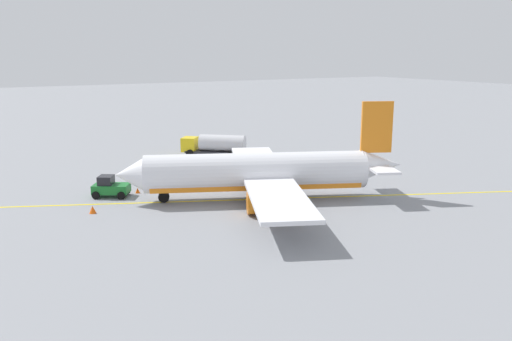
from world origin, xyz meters
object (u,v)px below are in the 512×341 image
airplane (261,173)px  safety_cone_nose (93,209)px  safety_cone_wingtip (138,190)px  fuel_tanker (215,145)px  pushback_tug (110,187)px  refueling_worker (244,162)px

airplane → safety_cone_nose: bearing=-13.1°
safety_cone_wingtip → safety_cone_nose: bearing=40.2°
fuel_tanker → pushback_tug: bearing=36.6°
fuel_tanker → safety_cone_nose: size_ratio=12.67×
fuel_tanker → safety_cone_nose: bearing=40.9°
pushback_tug → airplane: bearing=146.3°
safety_cone_nose → airplane: bearing=166.9°
airplane → pushback_tug: airplane is taller
refueling_worker → safety_cone_nose: refueling_worker is taller
refueling_worker → safety_cone_nose: size_ratio=2.40×
safety_cone_nose → safety_cone_wingtip: (-5.82, -4.92, -0.08)m
airplane → safety_cone_nose: airplane is taller
fuel_tanker → safety_cone_wingtip: bearing=41.2°
fuel_tanker → pushback_tug: fuel_tanker is taller
airplane → safety_cone_wingtip: (10.05, -8.61, -2.43)m
safety_cone_nose → safety_cone_wingtip: bearing=-139.8°
pushback_tug → safety_cone_wingtip: bearing=180.0°
airplane → safety_cone_wingtip: 13.46m
airplane → safety_cone_wingtip: bearing=-40.6°
refueling_worker → safety_cone_wingtip: 16.41m
airplane → pushback_tug: (12.91, -8.61, -1.70)m
fuel_tanker → airplane: bearing=75.6°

